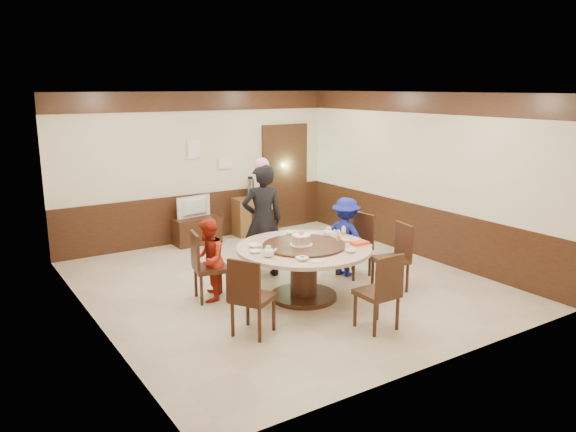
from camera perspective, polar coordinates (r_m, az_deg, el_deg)
room at (r=8.20m, az=-0.38°, el=0.29°), size 6.00×6.04×2.84m
banquet_table at (r=7.76m, az=1.61°, el=-4.64°), size 1.85×1.85×0.78m
chair_0 at (r=8.82m, az=6.78°, el=-4.10°), size 0.50×0.49×0.97m
chair_1 at (r=8.99m, az=-2.32°, el=-3.68°), size 0.60×0.60×0.97m
chair_2 at (r=7.86m, az=-7.97°, el=-6.29°), size 0.53×0.52×0.97m
chair_3 at (r=6.75m, az=-3.64°, el=-9.51°), size 0.61×0.60×0.97m
chair_4 at (r=6.96m, az=9.10°, el=-8.93°), size 0.44×0.45×0.97m
chair_5 at (r=8.29m, az=10.46°, el=-5.35°), size 0.53×0.52×0.97m
person_standing at (r=8.59m, az=-2.61°, el=-0.50°), size 0.72×0.56×1.76m
person_red at (r=7.76m, az=-8.11°, el=-4.44°), size 0.66×0.70×1.15m
person_blue at (r=8.75m, az=5.89°, el=-2.10°), size 0.71×0.91×1.23m
birthday_cake at (r=7.65m, az=1.34°, el=-2.42°), size 0.31×0.31×0.21m
teapot_left at (r=7.22m, az=-2.00°, el=-3.72°), size 0.17×0.15×0.13m
teapot_right at (r=8.17m, az=4.11°, el=-1.75°), size 0.17×0.15×0.13m
bowl_0 at (r=7.66m, az=-3.40°, el=-3.04°), size 0.17×0.17×0.04m
bowl_1 at (r=7.46m, az=6.36°, el=-3.52°), size 0.15×0.15×0.05m
bowl_2 at (r=7.09m, az=1.44°, el=-4.36°), size 0.16×0.16×0.04m
bowl_3 at (r=7.95m, az=5.85°, el=-2.48°), size 0.13×0.13×0.04m
bowl_4 at (r=7.40m, az=-3.32°, el=-3.64°), size 0.15×0.15×0.04m
bowl_5 at (r=8.28m, az=0.29°, el=-1.76°), size 0.15×0.15×0.05m
saucer_near at (r=7.05m, az=2.95°, el=-4.59°), size 0.18×0.18×0.01m
saucer_far at (r=8.34m, az=2.22°, el=-1.79°), size 0.18×0.18×0.01m
shrimp_platter at (r=7.76m, az=7.28°, el=-2.85°), size 0.30×0.20×0.06m
bottle_0 at (r=7.91m, az=5.15°, el=-2.11°), size 0.06×0.06×0.16m
bottle_1 at (r=8.13m, az=5.67°, el=-1.70°), size 0.06×0.06×0.16m
tv_stand at (r=10.66m, az=-9.28°, el=-1.47°), size 0.85×0.45×0.50m
television at (r=10.56m, az=-9.36°, el=0.90°), size 0.70×0.19×0.40m
side_cabinet at (r=11.19m, az=-3.53°, el=0.03°), size 0.80×0.40×0.75m
thermos at (r=11.05m, az=-3.84°, el=2.85°), size 0.15×0.15×0.38m
notice_left at (r=10.62m, az=-9.53°, el=6.70°), size 0.25×0.00×0.35m
notice_right at (r=10.92m, az=-6.33°, el=5.39°), size 0.30×0.00×0.22m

